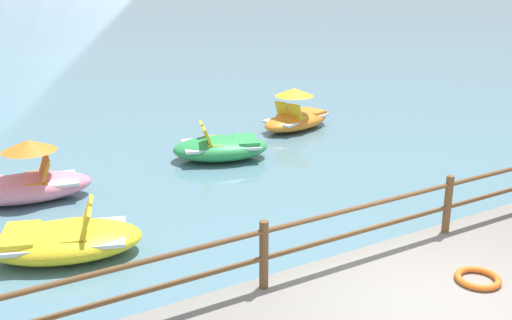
# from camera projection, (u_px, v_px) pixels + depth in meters

# --- Properties ---
(dock_railing) EXTENTS (23.92, 0.12, 0.95)m
(dock_railing) POSITION_uv_depth(u_px,v_px,m) (365.00, 221.00, 8.60)
(dock_railing) COLOR brown
(dock_railing) RESTS_ON promenade_dock
(life_ring) EXTENTS (0.61, 0.61, 0.09)m
(life_ring) POSITION_uv_depth(u_px,v_px,m) (478.00, 279.00, 8.08)
(life_ring) COLOR orange
(life_ring) RESTS_ON promenade_dock
(pedal_boat_0) EXTENTS (2.61, 2.04, 0.88)m
(pedal_boat_0) POSITION_uv_depth(u_px,v_px,m) (221.00, 148.00, 14.49)
(pedal_boat_0) COLOR green
(pedal_boat_0) RESTS_ON ground
(pedal_boat_1) EXTENTS (2.76, 2.11, 0.85)m
(pedal_boat_1) POSITION_uv_depth(u_px,v_px,m) (64.00, 240.00, 9.61)
(pedal_boat_1) COLOR yellow
(pedal_boat_1) RESTS_ON ground
(pedal_boat_2) EXTENTS (2.62, 1.46, 1.25)m
(pedal_boat_2) POSITION_uv_depth(u_px,v_px,m) (26.00, 182.00, 11.85)
(pedal_boat_2) COLOR pink
(pedal_boat_2) RESTS_ON ground
(pedal_boat_3) EXTENTS (2.68, 1.84, 1.20)m
(pedal_boat_3) POSITION_uv_depth(u_px,v_px,m) (296.00, 116.00, 17.19)
(pedal_boat_3) COLOR orange
(pedal_boat_3) RESTS_ON ground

